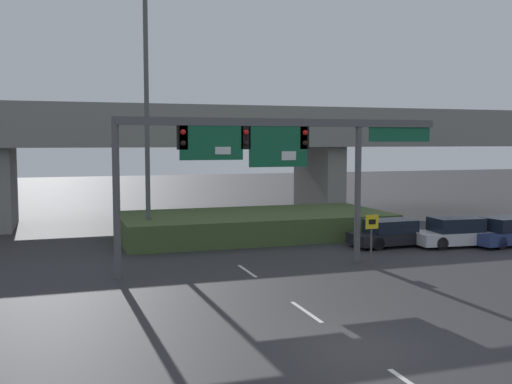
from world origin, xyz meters
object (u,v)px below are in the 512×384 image
at_px(parked_sedan_near_right, 392,234).
at_px(parked_sedan_mid_right, 458,233).
at_px(speed_limit_sign, 372,232).
at_px(highway_light_pole_near, 146,79).
at_px(parked_sedan_far_right, 509,232).
at_px(signal_gantry, 269,148).

bearing_deg(parked_sedan_near_right, parked_sedan_mid_right, -21.16).
distance_m(speed_limit_sign, highway_light_pole_near, 13.48).
bearing_deg(parked_sedan_far_right, speed_limit_sign, -173.55).
relative_size(speed_limit_sign, parked_sedan_mid_right, 0.47).
bearing_deg(parked_sedan_near_right, parked_sedan_far_right, -18.05).
xyz_separation_m(signal_gantry, highway_light_pole_near, (-4.01, 7.06, 3.41)).
xyz_separation_m(highway_light_pole_near, parked_sedan_mid_right, (14.91, -5.05, -7.75)).
height_order(speed_limit_sign, parked_sedan_near_right, speed_limit_sign).
xyz_separation_m(highway_light_pole_near, parked_sedan_far_right, (17.61, -5.61, -7.76)).
xyz_separation_m(speed_limit_sign, parked_sedan_near_right, (3.44, 4.02, -0.84)).
height_order(speed_limit_sign, parked_sedan_mid_right, speed_limit_sign).
xyz_separation_m(highway_light_pole_near, parked_sedan_near_right, (11.76, -3.99, -7.80)).
relative_size(parked_sedan_mid_right, parked_sedan_far_right, 0.97).
bearing_deg(highway_light_pole_near, parked_sedan_mid_right, -18.72).
bearing_deg(highway_light_pole_near, speed_limit_sign, -43.91).
bearing_deg(parked_sedan_mid_right, parked_sedan_near_right, 165.53).
distance_m(parked_sedan_mid_right, parked_sedan_far_right, 2.76).
xyz_separation_m(parked_sedan_near_right, parked_sedan_far_right, (5.85, -1.62, 0.04)).
xyz_separation_m(signal_gantry, parked_sedan_mid_right, (10.90, 2.01, -4.35)).
distance_m(speed_limit_sign, parked_sedan_near_right, 5.35).
xyz_separation_m(signal_gantry, speed_limit_sign, (4.31, -0.95, -3.55)).
distance_m(highway_light_pole_near, parked_sedan_mid_right, 17.55).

